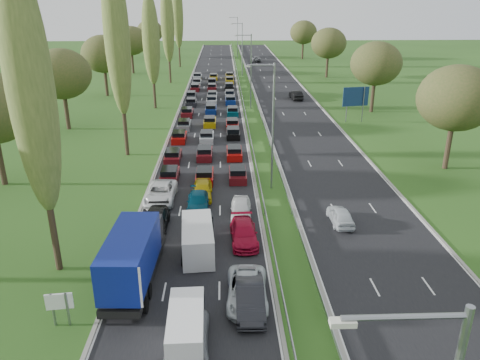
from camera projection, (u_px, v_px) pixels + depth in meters
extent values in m
plane|color=#264C18|center=(250.00, 106.00, 80.14)|extent=(260.00, 260.00, 0.00)
cube|color=black|center=(211.00, 103.00, 82.24)|extent=(10.50, 215.00, 0.04)
cube|color=black|center=(287.00, 103.00, 82.70)|extent=(10.50, 215.00, 0.04)
cube|color=gray|center=(243.00, 100.00, 82.23)|extent=(0.06, 215.00, 0.32)
cube|color=gray|center=(256.00, 100.00, 82.31)|extent=(0.06, 215.00, 0.32)
cylinder|color=gray|center=(273.00, 129.00, 43.53)|extent=(0.18, 0.18, 12.00)
cylinder|color=gray|center=(251.00, 72.00, 76.09)|extent=(0.18, 0.18, 12.00)
cylinder|color=gray|center=(242.00, 50.00, 108.66)|extent=(0.18, 0.18, 12.00)
cylinder|color=gray|center=(237.00, 38.00, 141.22)|extent=(0.18, 0.18, 12.00)
cylinder|color=#2D2116|center=(52.00, 222.00, 30.83)|extent=(0.44, 0.44, 7.20)
ellipsoid|color=#51642B|center=(30.00, 88.00, 27.62)|extent=(2.80, 2.80, 16.00)
cylinder|color=#2D2116|center=(125.00, 122.00, 53.96)|extent=(0.44, 0.44, 7.92)
ellipsoid|color=#51642B|center=(117.00, 35.00, 50.43)|extent=(2.80, 2.80, 17.60)
cylinder|color=#2D2116|center=(154.00, 89.00, 77.49)|extent=(0.44, 0.44, 6.48)
ellipsoid|color=#51642B|center=(151.00, 39.00, 74.60)|extent=(2.80, 2.80, 14.40)
cylinder|color=#2D2116|center=(170.00, 66.00, 100.62)|extent=(0.44, 0.44, 7.20)
ellipsoid|color=#51642B|center=(167.00, 23.00, 97.40)|extent=(2.80, 2.80, 16.00)
cylinder|color=#2D2116|center=(179.00, 52.00, 123.75)|extent=(0.44, 0.44, 7.92)
ellipsoid|color=#51642B|center=(178.00, 13.00, 120.21)|extent=(2.80, 2.80, 17.60)
cylinder|color=#2D2116|center=(1.00, 161.00, 45.80)|extent=(0.56, 0.56, 4.84)
cylinder|color=#2D2116|center=(67.00, 112.00, 65.33)|extent=(0.56, 0.56, 4.84)
ellipsoid|color=#38471E|center=(61.00, 74.00, 63.41)|extent=(8.00, 8.00, 6.80)
cylinder|color=#2D2116|center=(106.00, 83.00, 87.66)|extent=(0.56, 0.56, 4.84)
ellipsoid|color=#38471E|center=(103.00, 54.00, 85.74)|extent=(8.00, 8.00, 6.80)
cylinder|color=#2D2116|center=(133.00, 63.00, 113.72)|extent=(0.56, 0.56, 4.84)
ellipsoid|color=#38471E|center=(131.00, 41.00, 111.79)|extent=(8.00, 8.00, 6.80)
cylinder|color=#2D2116|center=(151.00, 49.00, 143.49)|extent=(0.56, 0.56, 4.84)
ellipsoid|color=#38471E|center=(150.00, 31.00, 141.56)|extent=(8.00, 8.00, 6.80)
cylinder|color=#2D2116|center=(448.00, 147.00, 50.15)|extent=(0.56, 0.56, 4.84)
ellipsoid|color=#38471E|center=(456.00, 98.00, 48.22)|extent=(8.00, 8.00, 6.80)
cylinder|color=#2D2116|center=(373.00, 97.00, 75.27)|extent=(0.56, 0.56, 4.84)
ellipsoid|color=#38471E|center=(376.00, 63.00, 73.34)|extent=(8.00, 8.00, 6.80)
cylinder|color=#2D2116|center=(327.00, 67.00, 107.83)|extent=(0.56, 0.56, 4.84)
ellipsoid|color=#38471E|center=(329.00, 43.00, 105.91)|extent=(8.00, 8.00, 6.80)
cylinder|color=#2D2116|center=(303.00, 51.00, 140.40)|extent=(0.56, 0.56, 4.84)
ellipsoid|color=#38471E|center=(303.00, 32.00, 138.47)|extent=(8.00, 8.00, 6.80)
cube|color=#590F14|center=(170.00, 176.00, 47.49)|extent=(1.75, 4.00, 0.80)
cube|color=#590F14|center=(173.00, 157.00, 53.14)|extent=(1.75, 4.00, 0.80)
cube|color=#A50C0A|center=(179.00, 138.00, 60.43)|extent=(1.75, 4.00, 0.80)
cube|color=slate|center=(184.00, 126.00, 66.15)|extent=(1.75, 4.00, 0.80)
cube|color=#590F14|center=(187.00, 113.00, 73.25)|extent=(1.75, 4.00, 0.80)
cube|color=black|center=(191.00, 103.00, 80.20)|extent=(1.75, 4.00, 0.80)
cube|color=black|center=(191.00, 96.00, 85.79)|extent=(1.75, 4.00, 0.80)
cube|color=#590F14|center=(195.00, 88.00, 93.19)|extent=(1.75, 4.00, 0.80)
cube|color=#B2B7BC|center=(197.00, 83.00, 99.19)|extent=(1.75, 4.00, 0.80)
cube|color=#B2B7BC|center=(198.00, 77.00, 106.44)|extent=(1.75, 4.00, 0.80)
cube|color=#A50C0A|center=(205.00, 177.00, 47.30)|extent=(1.75, 4.00, 0.80)
cube|color=#590F14|center=(205.00, 154.00, 54.14)|extent=(1.75, 4.00, 0.80)
cube|color=#B2B7BC|center=(207.00, 138.00, 60.46)|extent=(1.75, 4.00, 0.80)
cube|color=#BF990C|center=(210.00, 123.00, 67.75)|extent=(1.75, 4.00, 0.80)
cube|color=navy|center=(211.00, 110.00, 75.39)|extent=(1.75, 4.00, 0.80)
cube|color=silver|center=(212.00, 101.00, 81.92)|extent=(1.75, 4.00, 0.80)
cube|color=#B2B7BC|center=(212.00, 96.00, 85.99)|extent=(1.75, 4.00, 0.80)
cube|color=#590F14|center=(212.00, 88.00, 93.49)|extent=(1.75, 4.00, 0.80)
cube|color=black|center=(212.00, 83.00, 99.40)|extent=(1.75, 4.00, 0.80)
cube|color=#BF990C|center=(214.00, 78.00, 105.65)|extent=(1.75, 4.00, 0.80)
cube|color=#590F14|center=(238.00, 175.00, 47.76)|extent=(1.75, 4.00, 0.80)
cube|color=#A50C0A|center=(234.00, 154.00, 54.35)|extent=(1.75, 4.00, 0.80)
cube|color=black|center=(233.00, 134.00, 62.19)|extent=(1.75, 4.00, 0.80)
cube|color=#A50C0A|center=(232.00, 125.00, 66.56)|extent=(1.75, 4.00, 0.80)
cube|color=#053F4C|center=(233.00, 112.00, 73.86)|extent=(1.75, 4.00, 0.80)
cube|color=navy|center=(230.00, 101.00, 81.83)|extent=(1.75, 4.00, 0.80)
cube|color=#B2B7BC|center=(230.00, 95.00, 86.91)|extent=(1.75, 4.00, 0.80)
cube|color=black|center=(229.00, 87.00, 94.27)|extent=(1.75, 4.00, 0.80)
cube|color=#BF990C|center=(230.00, 81.00, 101.49)|extent=(1.75, 4.00, 0.80)
cube|color=#BF990C|center=(229.00, 76.00, 107.34)|extent=(1.75, 4.00, 0.80)
imported|color=white|center=(161.00, 193.00, 42.53)|extent=(2.76, 5.71, 1.57)
imported|color=black|center=(155.00, 221.00, 37.27)|extent=(2.05, 4.98, 1.44)
imported|color=slate|center=(188.00, 341.00, 24.41)|extent=(2.29, 4.86, 1.34)
imported|color=#05384C|center=(198.00, 202.00, 40.95)|extent=(1.93, 4.74, 1.38)
imported|color=#B59C0C|center=(202.00, 190.00, 43.28)|extent=(1.84, 4.51, 1.53)
imported|color=black|center=(250.00, 298.00, 27.68)|extent=(1.71, 4.80, 1.58)
imported|color=silver|center=(247.00, 291.00, 28.46)|extent=(2.64, 5.37, 1.47)
imported|color=#A20927|center=(244.00, 233.00, 35.46)|extent=(2.17, 4.94, 1.41)
imported|color=silver|center=(241.00, 208.00, 39.57)|extent=(1.90, 4.34, 1.45)
imported|color=silver|center=(341.00, 216.00, 38.33)|extent=(1.70, 4.08, 1.38)
imported|color=black|center=(296.00, 95.00, 84.97)|extent=(2.06, 4.96, 1.60)
imported|color=slate|center=(256.00, 59.00, 134.89)|extent=(2.78, 5.62, 1.53)
cube|color=black|center=(136.00, 271.00, 30.54)|extent=(2.45, 9.20, 0.50)
cube|color=navy|center=(130.00, 255.00, 28.82)|extent=(2.55, 6.95, 2.68)
cube|color=silver|center=(119.00, 288.00, 25.62)|extent=(2.49, 0.06, 2.58)
cube|color=black|center=(143.00, 234.00, 33.46)|extent=(2.49, 2.25, 2.20)
cylinder|color=black|center=(144.00, 248.00, 33.77)|extent=(2.15, 1.00, 1.00)
cylinder|color=black|center=(126.00, 306.00, 27.45)|extent=(2.15, 1.00, 1.00)
cube|color=white|center=(186.00, 327.00, 24.92)|extent=(1.87, 4.68, 1.87)
cube|color=black|center=(189.00, 305.00, 26.87)|extent=(1.83, 0.75, 1.50)
cylinder|color=black|center=(174.00, 320.00, 26.53)|extent=(0.23, 0.64, 0.64)
cylinder|color=black|center=(200.00, 357.00, 23.80)|extent=(0.23, 0.64, 0.64)
cube|color=silver|center=(198.00, 239.00, 33.68)|extent=(2.17, 5.43, 2.17)
cube|color=black|center=(199.00, 225.00, 35.94)|extent=(2.12, 0.87, 1.74)
cylinder|color=black|center=(187.00, 237.00, 35.54)|extent=(0.27, 0.74, 0.74)
cylinder|color=black|center=(210.00, 261.00, 32.37)|extent=(0.27, 0.74, 0.74)
cylinder|color=gray|center=(53.00, 310.00, 26.23)|extent=(0.16, 0.16, 2.10)
cylinder|color=gray|center=(68.00, 309.00, 26.26)|extent=(0.16, 0.16, 2.10)
cube|color=white|center=(59.00, 301.00, 26.05)|extent=(1.50, 0.26, 1.00)
cylinder|color=gray|center=(347.00, 105.00, 68.99)|extent=(0.16, 0.16, 5.20)
cylinder|color=gray|center=(363.00, 105.00, 69.07)|extent=(0.16, 0.16, 5.20)
cube|color=navy|center=(356.00, 97.00, 68.59)|extent=(3.96, 0.77, 2.80)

